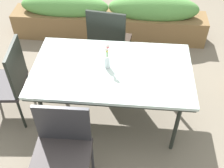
% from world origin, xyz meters
% --- Properties ---
extents(ground_plane, '(12.00, 12.00, 0.00)m').
position_xyz_m(ground_plane, '(0.00, 0.00, 0.00)').
color(ground_plane, '#756B5B').
extents(dining_table, '(1.53, 0.90, 0.77)m').
position_xyz_m(dining_table, '(0.02, -0.03, 0.72)').
color(dining_table, '#B2C6C1').
rests_on(dining_table, ground).
extents(chair_far_side, '(0.53, 0.53, 0.99)m').
position_xyz_m(chair_far_side, '(-0.09, 0.75, 0.54)').
color(chair_far_side, black).
rests_on(chair_far_side, ground).
extents(chair_near_left, '(0.49, 0.49, 0.90)m').
position_xyz_m(chair_near_left, '(-0.33, -0.82, 0.53)').
color(chair_near_left, '#332D2E').
rests_on(chair_near_left, ground).
extents(chair_end_left, '(0.51, 0.51, 0.94)m').
position_xyz_m(chair_end_left, '(-1.08, -0.02, 0.52)').
color(chair_end_left, '#272326').
rests_on(chair_end_left, ground).
extents(flower_vase, '(0.05, 0.06, 0.28)m').
position_xyz_m(flower_vase, '(-0.03, -0.01, 0.88)').
color(flower_vase, silver).
rests_on(flower_vase, dining_table).
extents(planter_box, '(2.88, 0.41, 0.72)m').
position_xyz_m(planter_box, '(-0.16, 1.62, 0.33)').
color(planter_box, brown).
rests_on(planter_box, ground).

